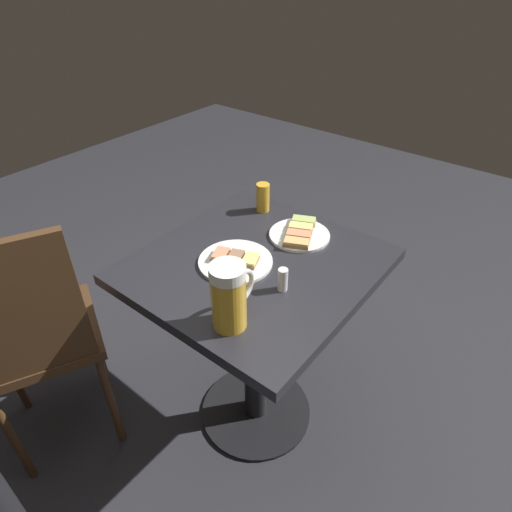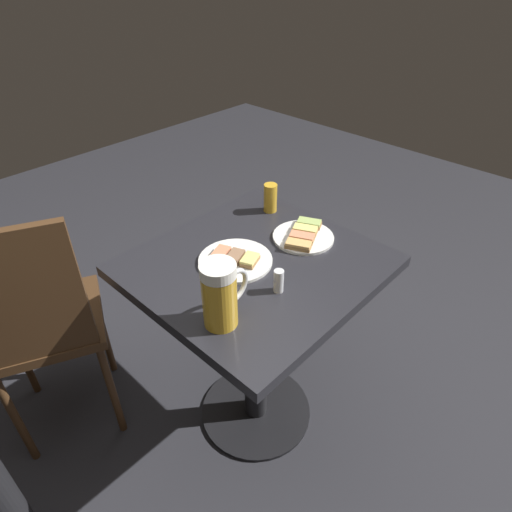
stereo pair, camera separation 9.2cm
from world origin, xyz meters
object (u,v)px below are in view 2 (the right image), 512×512
(beer_mug, at_px, (221,294))
(salt_shaker, at_px, (279,281))
(beer_glass_small, at_px, (270,198))
(plate_far, at_px, (235,259))
(cafe_chair, at_px, (39,321))
(plate_near, at_px, (303,236))

(beer_mug, xyz_separation_m, salt_shaker, (0.03, 0.19, -0.06))
(beer_mug, xyz_separation_m, beer_glass_small, (-0.29, 0.51, -0.04))
(beer_mug, bearing_deg, salt_shaker, 82.37)
(beer_glass_small, relative_size, salt_shaker, 1.48)
(beer_glass_small, height_order, salt_shaker, beer_glass_small)
(beer_mug, distance_m, salt_shaker, 0.20)
(plate_far, xyz_separation_m, cafe_chair, (-0.43, -0.48, -0.21))
(salt_shaker, bearing_deg, beer_mug, -97.63)
(plate_far, height_order, salt_shaker, salt_shaker)
(plate_near, height_order, plate_far, same)
(plate_far, relative_size, beer_mug, 1.23)
(plate_far, height_order, beer_glass_small, beer_glass_small)
(plate_near, bearing_deg, cafe_chair, -124.81)
(plate_far, relative_size, cafe_chair, 0.24)
(salt_shaker, relative_size, cafe_chair, 0.07)
(cafe_chair, bearing_deg, salt_shaker, -27.84)
(plate_near, distance_m, beer_glass_small, 0.22)
(plate_far, relative_size, salt_shaker, 3.23)
(beer_mug, relative_size, salt_shaker, 2.62)
(plate_near, relative_size, beer_mug, 1.09)
(plate_near, relative_size, beer_glass_small, 1.94)
(beer_mug, height_order, cafe_chair, cafe_chair)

